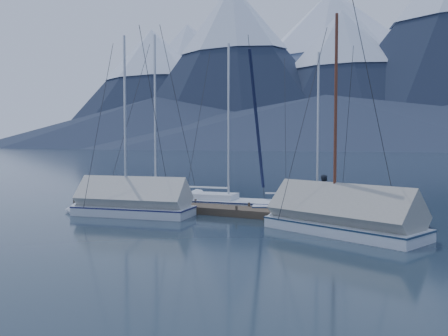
{
  "coord_description": "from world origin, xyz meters",
  "views": [
    {
      "loc": [
        10.33,
        -18.01,
        3.38
      ],
      "look_at": [
        0.0,
        2.0,
        2.2
      ],
      "focal_mm": 38.0,
      "sensor_mm": 36.0,
      "label": 1
    }
  ],
  "objects_px": {
    "sailboat_open_mid": "(238,206)",
    "sailboat_covered_near": "(331,220)",
    "sailboat_open_right": "(327,210)",
    "sailboat_covered_far": "(124,205)",
    "person": "(325,194)",
    "sailboat_open_left": "(163,199)"
  },
  "relations": [
    {
      "from": "sailboat_open_mid",
      "to": "sailboat_covered_far",
      "type": "bearing_deg",
      "value": -131.64
    },
    {
      "from": "sailboat_open_left",
      "to": "sailboat_covered_near",
      "type": "height_order",
      "value": "sailboat_open_left"
    },
    {
      "from": "sailboat_covered_near",
      "to": "sailboat_covered_far",
      "type": "relative_size",
      "value": 0.99
    },
    {
      "from": "sailboat_open_mid",
      "to": "sailboat_covered_far",
      "type": "distance_m",
      "value": 5.84
    },
    {
      "from": "sailboat_open_left",
      "to": "person",
      "type": "xyz_separation_m",
      "value": [
        10.05,
        -2.16,
        0.98
      ]
    },
    {
      "from": "sailboat_open_right",
      "to": "sailboat_covered_near",
      "type": "distance_m",
      "value": 4.85
    },
    {
      "from": "sailboat_open_left",
      "to": "sailboat_open_right",
      "type": "bearing_deg",
      "value": -1.02
    },
    {
      "from": "sailboat_open_mid",
      "to": "person",
      "type": "height_order",
      "value": "sailboat_open_mid"
    },
    {
      "from": "sailboat_open_mid",
      "to": "person",
      "type": "bearing_deg",
      "value": -16.62
    },
    {
      "from": "sailboat_open_mid",
      "to": "sailboat_covered_near",
      "type": "height_order",
      "value": "sailboat_open_mid"
    },
    {
      "from": "sailboat_open_left",
      "to": "sailboat_open_mid",
      "type": "distance_m",
      "value": 5.13
    },
    {
      "from": "sailboat_open_mid",
      "to": "sailboat_covered_near",
      "type": "bearing_deg",
      "value": -34.8
    },
    {
      "from": "sailboat_open_left",
      "to": "sailboat_covered_far",
      "type": "bearing_deg",
      "value": -76.5
    },
    {
      "from": "sailboat_covered_near",
      "to": "sailboat_covered_far",
      "type": "bearing_deg",
      "value": -178.61
    },
    {
      "from": "sailboat_covered_far",
      "to": "person",
      "type": "relative_size",
      "value": 5.53
    },
    {
      "from": "sailboat_covered_far",
      "to": "sailboat_open_left",
      "type": "bearing_deg",
      "value": 103.5
    },
    {
      "from": "sailboat_open_mid",
      "to": "person",
      "type": "relative_size",
      "value": 5.61
    },
    {
      "from": "sailboat_open_mid",
      "to": "person",
      "type": "distance_m",
      "value": 5.28
    },
    {
      "from": "sailboat_covered_near",
      "to": "sailboat_open_mid",
      "type": "bearing_deg",
      "value": 145.2
    },
    {
      "from": "sailboat_covered_near",
      "to": "sailboat_covered_far",
      "type": "xyz_separation_m",
      "value": [
        -9.8,
        -0.24,
        -0.0
      ]
    },
    {
      "from": "sailboat_covered_far",
      "to": "person",
      "type": "height_order",
      "value": "sailboat_covered_far"
    },
    {
      "from": "sailboat_open_right",
      "to": "sailboat_covered_near",
      "type": "bearing_deg",
      "value": -72.99
    }
  ]
}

